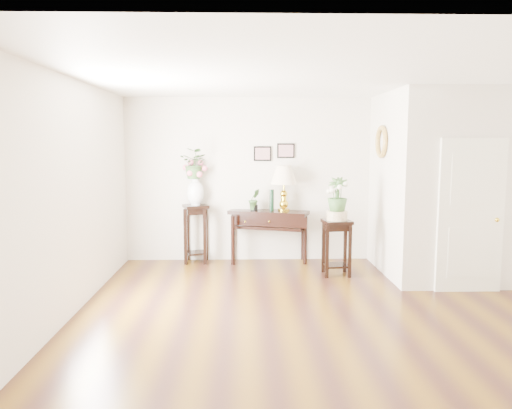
{
  "coord_description": "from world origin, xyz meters",
  "views": [
    {
      "loc": [
        -0.99,
        -5.83,
        2.03
      ],
      "look_at": [
        -0.8,
        1.3,
        1.15
      ],
      "focal_mm": 35.0,
      "sensor_mm": 36.0,
      "label": 1
    }
  ],
  "objects_px": {
    "table_lamp": "(284,190)",
    "plant_stand_a": "(196,234)",
    "console_table": "(269,236)",
    "plant_stand_b": "(336,248)"
  },
  "relations": [
    {
      "from": "console_table",
      "to": "plant_stand_a",
      "type": "xyz_separation_m",
      "value": [
        -1.24,
        0.03,
        0.05
      ]
    },
    {
      "from": "console_table",
      "to": "plant_stand_a",
      "type": "distance_m",
      "value": 1.24
    },
    {
      "from": "plant_stand_b",
      "to": "plant_stand_a",
      "type": "bearing_deg",
      "value": 158.35
    },
    {
      "from": "console_table",
      "to": "plant_stand_b",
      "type": "bearing_deg",
      "value": -22.07
    },
    {
      "from": "table_lamp",
      "to": "console_table",
      "type": "bearing_deg",
      "value": 180.0
    },
    {
      "from": "plant_stand_a",
      "to": "plant_stand_b",
      "type": "bearing_deg",
      "value": -21.65
    },
    {
      "from": "table_lamp",
      "to": "plant_stand_a",
      "type": "xyz_separation_m",
      "value": [
        -1.49,
        0.03,
        -0.75
      ]
    },
    {
      "from": "console_table",
      "to": "table_lamp",
      "type": "distance_m",
      "value": 0.84
    },
    {
      "from": "table_lamp",
      "to": "plant_stand_a",
      "type": "relative_size",
      "value": 0.78
    },
    {
      "from": "console_table",
      "to": "plant_stand_b",
      "type": "height_order",
      "value": "console_table"
    }
  ]
}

